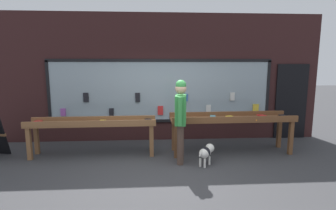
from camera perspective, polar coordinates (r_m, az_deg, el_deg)
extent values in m
plane|color=#38383A|center=(5.25, -0.47, -14.65)|extent=(40.00, 40.00, 0.00)
cube|color=#331919|center=(7.22, -1.55, 5.89)|extent=(8.76, 0.20, 3.44)
cube|color=#8C9EA8|center=(7.12, -1.53, 3.05)|extent=(5.95, 0.03, 1.64)
cube|color=black|center=(7.08, -1.56, 9.68)|extent=(6.03, 0.06, 0.08)
cube|color=black|center=(7.25, -1.51, -3.42)|extent=(6.03, 0.06, 0.08)
cube|color=black|center=(7.61, -24.53, 2.63)|extent=(0.08, 0.06, 1.64)
cube|color=black|center=(7.81, 20.85, 3.00)|extent=(0.08, 0.06, 1.64)
cube|color=#994CA5|center=(7.53, -21.87, -1.45)|extent=(0.13, 0.03, 0.20)
cube|color=black|center=(7.30, -17.44, 1.59)|extent=(0.13, 0.03, 0.25)
cube|color=black|center=(7.23, -12.22, -1.49)|extent=(0.12, 0.03, 0.20)
cube|color=black|center=(7.10, -6.62, 1.65)|extent=(0.12, 0.03, 0.25)
cube|color=red|center=(7.15, -1.67, -1.18)|extent=(0.15, 0.03, 0.25)
cube|color=#2659B2|center=(7.15, 3.77, 1.64)|extent=(0.13, 0.03, 0.20)
cube|color=silver|center=(7.31, 8.79, -0.92)|extent=(0.13, 0.03, 0.25)
cube|color=silver|center=(7.43, 13.85, 1.82)|extent=(0.12, 0.03, 0.22)
cube|color=yellow|center=(7.71, 18.54, -0.76)|extent=(0.16, 0.03, 0.26)
cube|color=black|center=(8.16, 25.21, 0.68)|extent=(0.90, 0.04, 2.10)
cube|color=brown|center=(6.57, -27.99, -7.49)|extent=(0.09, 0.09, 0.73)
cube|color=brown|center=(6.04, -3.59, -7.81)|extent=(0.09, 0.09, 0.73)
cube|color=brown|center=(6.92, -26.70, -6.59)|extent=(0.09, 0.09, 0.73)
cube|color=brown|center=(6.42, -3.67, -6.78)|extent=(0.09, 0.09, 0.73)
cube|color=brown|center=(6.26, -16.11, -3.92)|extent=(2.90, 0.62, 0.04)
cube|color=brown|center=(6.01, -16.59, -3.89)|extent=(2.89, 0.12, 0.12)
cube|color=brown|center=(6.48, -15.71, -2.92)|extent=(2.89, 0.12, 0.12)
cube|color=red|center=(6.73, -26.63, -3.32)|extent=(0.19, 0.23, 0.03)
cube|color=#2659B2|center=(6.46, -24.21, -3.66)|extent=(0.15, 0.22, 0.03)
cube|color=orange|center=(6.30, -20.89, -3.80)|extent=(0.20, 0.23, 0.02)
cube|color=#994CA5|center=(6.19, -18.15, -3.89)|extent=(0.19, 0.25, 0.02)
cube|color=yellow|center=(6.28, -14.17, -3.46)|extent=(0.17, 0.24, 0.03)
cube|color=orange|center=(6.15, -11.37, -3.64)|extent=(0.19, 0.25, 0.03)
cube|color=#338C4C|center=(6.06, -7.90, -3.71)|extent=(0.17, 0.22, 0.03)
cube|color=black|center=(6.27, -4.31, -3.22)|extent=(0.19, 0.25, 0.03)
cube|color=brown|center=(5.93, 1.80, -7.77)|extent=(0.09, 0.09, 0.79)
cube|color=brown|center=(6.78, 25.15, -6.49)|extent=(0.09, 0.09, 0.79)
cube|color=brown|center=(6.45, 1.25, -6.40)|extent=(0.09, 0.09, 0.79)
cube|color=brown|center=(7.24, 23.04, -5.42)|extent=(0.09, 0.09, 0.79)
cube|color=brown|center=(6.38, 13.64, -2.98)|extent=(2.90, 0.76, 0.04)
cube|color=brown|center=(6.07, 14.61, -3.04)|extent=(2.89, 0.12, 0.12)
cube|color=brown|center=(6.66, 12.80, -1.92)|extent=(2.89, 0.12, 0.12)
cube|color=#5999A5|center=(5.96, 2.24, -3.27)|extent=(0.21, 0.25, 0.02)
cube|color=black|center=(5.96, 6.31, -3.26)|extent=(0.19, 0.24, 0.03)
cube|color=#5999A5|center=(6.40, 9.73, -2.48)|extent=(0.16, 0.21, 0.03)
cube|color=yellow|center=(6.46, 13.36, -2.52)|extent=(0.18, 0.22, 0.03)
cube|color=orange|center=(6.31, 18.00, -2.96)|extent=(0.20, 0.25, 0.03)
cube|color=red|center=(6.87, 19.67, -2.15)|extent=(0.20, 0.22, 0.02)
cube|color=black|center=(6.99, 23.73, -2.17)|extent=(0.14, 0.22, 0.03)
cylinder|color=#4C382D|center=(5.54, 2.69, -8.64)|extent=(0.14, 0.14, 0.86)
cylinder|color=#4C382D|center=(5.70, 2.77, -8.13)|extent=(0.14, 0.14, 0.86)
cube|color=#338C3F|center=(5.45, 2.79, -1.02)|extent=(0.29, 0.51, 0.61)
cylinder|color=#338C3F|center=(5.15, 2.64, -1.43)|extent=(0.09, 0.09, 0.58)
cylinder|color=#338C3F|center=(5.74, 2.92, -0.35)|extent=(0.09, 0.09, 0.58)
sphere|color=tan|center=(5.39, 2.82, 3.59)|extent=(0.23, 0.23, 0.23)
sphere|color=#338C3F|center=(5.39, 2.83, 4.33)|extent=(0.22, 0.22, 0.22)
ellipsoid|color=white|center=(5.56, 8.06, -10.22)|extent=(0.38, 0.39, 0.21)
ellipsoid|color=black|center=(5.56, 8.07, -10.12)|extent=(0.30, 0.30, 0.22)
sphere|color=white|center=(5.73, 9.08, -9.24)|extent=(0.19, 0.19, 0.19)
cylinder|color=white|center=(5.39, 7.05, -10.48)|extent=(0.08, 0.09, 0.12)
cylinder|color=white|center=(5.69, 9.00, -11.89)|extent=(0.04, 0.04, 0.18)
cylinder|color=white|center=(5.74, 8.04, -11.69)|extent=(0.04, 0.04, 0.18)
cylinder|color=white|center=(5.53, 8.00, -12.52)|extent=(0.04, 0.04, 0.18)
cylinder|color=white|center=(5.57, 7.02, -12.31)|extent=(0.04, 0.04, 0.18)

